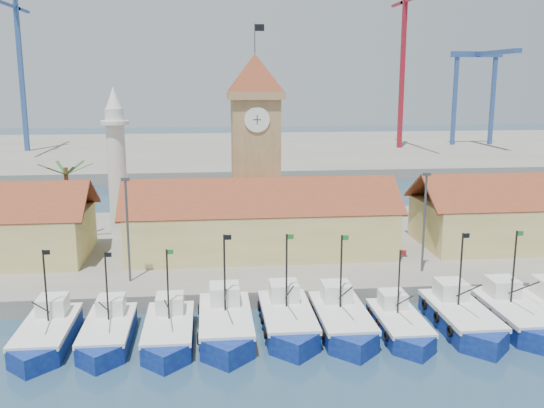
{
  "coord_description": "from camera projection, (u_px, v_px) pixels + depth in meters",
  "views": [
    {
      "loc": [
        -5.06,
        -38.83,
        18.67
      ],
      "look_at": [
        0.96,
        18.0,
        6.77
      ],
      "focal_mm": 40.0,
      "sensor_mm": 36.0,
      "label": 1
    }
  ],
  "objects": [
    {
      "name": "gantry",
      "position": [
        481.0,
        72.0,
        148.26
      ],
      "size": [
        13.0,
        22.0,
        23.2
      ],
      "color": "#305093",
      "rests_on": "terminal"
    },
    {
      "name": "ground",
      "position": [
        286.0,
        352.0,
        42.13
      ],
      "size": [
        400.0,
        400.0,
        0.0
      ],
      "primitive_type": "plane",
      "color": "#1C374A",
      "rests_on": "ground"
    },
    {
      "name": "boat_3",
      "position": [
        226.0,
        326.0,
        44.42
      ],
      "size": [
        3.84,
        10.51,
        7.95
      ],
      "color": "navy",
      "rests_on": "ground"
    },
    {
      "name": "boat_1",
      "position": [
        107.0,
        334.0,
        43.27
      ],
      "size": [
        3.35,
        9.18,
        6.94
      ],
      "color": "navy",
      "rests_on": "ground"
    },
    {
      "name": "boat_8",
      "position": [
        516.0,
        317.0,
        46.19
      ],
      "size": [
        3.75,
        10.27,
        7.77
      ],
      "color": "navy",
      "rests_on": "ground"
    },
    {
      "name": "terminal",
      "position": [
        229.0,
        151.0,
        149.02
      ],
      "size": [
        240.0,
        80.0,
        2.0
      ],
      "primitive_type": "cube",
      "color": "gray",
      "rests_on": "ground"
    },
    {
      "name": "quay",
      "position": [
        257.0,
        247.0,
        65.34
      ],
      "size": [
        140.0,
        32.0,
        1.5
      ],
      "primitive_type": "cube",
      "color": "gray",
      "rests_on": "ground"
    },
    {
      "name": "boat_6",
      "position": [
        400.0,
        326.0,
        44.73
      ],
      "size": [
        3.22,
        8.82,
        6.67
      ],
      "color": "navy",
      "rests_on": "ground"
    },
    {
      "name": "crane_blue_near",
      "position": [
        17.0,
        52.0,
        135.94
      ],
      "size": [
        1.0,
        33.24,
        40.16
      ],
      "color": "#305093",
      "rests_on": "terminal"
    },
    {
      "name": "lamp_posts",
      "position": [
        274.0,
        221.0,
        52.54
      ],
      "size": [
        80.7,
        0.25,
        9.03
      ],
      "color": "#3F3F44",
      "rests_on": "quay"
    },
    {
      "name": "minaret",
      "position": [
        117.0,
        162.0,
        65.86
      ],
      "size": [
        3.0,
        3.0,
        16.3
      ],
      "color": "silver",
      "rests_on": "quay"
    },
    {
      "name": "hall_center",
      "position": [
        260.0,
        227.0,
        60.79
      ],
      "size": [
        27.04,
        10.13,
        7.61
      ],
      "color": "#E7D17E",
      "rests_on": "quay"
    },
    {
      "name": "boat_0",
      "position": [
        46.0,
        336.0,
        42.9
      ],
      "size": [
        3.49,
        9.57,
        7.24
      ],
      "color": "navy",
      "rests_on": "ground"
    },
    {
      "name": "boat_5",
      "position": [
        343.0,
        322.0,
        45.23
      ],
      "size": [
        3.71,
        10.18,
        7.7
      ],
      "color": "navy",
      "rests_on": "ground"
    },
    {
      "name": "boat_2",
      "position": [
        169.0,
        333.0,
        43.38
      ],
      "size": [
        3.44,
        9.42,
        7.13
      ],
      "color": "navy",
      "rests_on": "ground"
    },
    {
      "name": "boat_7",
      "position": [
        463.0,
        320.0,
        45.63
      ],
      "size": [
        3.74,
        10.24,
        7.75
      ],
      "color": "navy",
      "rests_on": "ground"
    },
    {
      "name": "palm_tree",
      "position": [
        68.0,
        198.0,
        64.11
      ],
      "size": [
        5.6,
        5.03,
        8.39
      ],
      "color": "brown",
      "rests_on": "quay"
    },
    {
      "name": "clock_tower",
      "position": [
        255.0,
        142.0,
        65.0
      ],
      "size": [
        5.8,
        5.8,
        22.7
      ],
      "color": "tan",
      "rests_on": "quay"
    },
    {
      "name": "boat_4",
      "position": [
        288.0,
        322.0,
        45.3
      ],
      "size": [
        3.74,
        10.25,
        7.75
      ],
      "color": "navy",
      "rests_on": "ground"
    },
    {
      "name": "crane_red_right",
      "position": [
        405.0,
        48.0,
        141.85
      ],
      "size": [
        1.0,
        34.09,
        42.25
      ],
      "color": "maroon",
      "rests_on": "terminal"
    }
  ]
}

